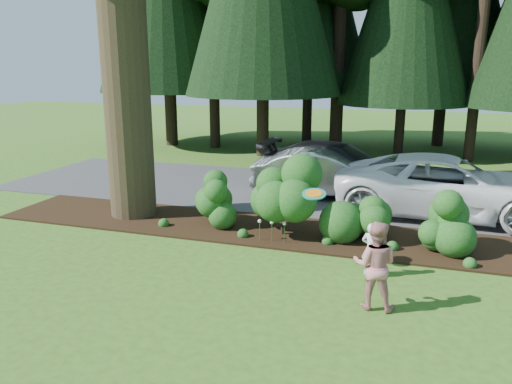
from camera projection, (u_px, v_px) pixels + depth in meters
ground at (252, 287)px, 9.48m from camera, size 80.00×80.00×0.00m
mulch_bed at (293, 232)px, 12.47m from camera, size 16.00×2.50×0.05m
driveway at (324, 193)px, 16.39m from camera, size 22.00×6.00×0.03m
shrub_row at (323, 206)px, 11.95m from camera, size 6.53×1.60×1.61m
lily_cluster at (272, 223)px, 11.66m from camera, size 0.69×0.09×0.57m
car_silver_wagon at (323, 174)px, 15.76m from camera, size 4.61×2.16×1.46m
car_white_suv at (447, 186)px, 13.68m from camera, size 6.10×3.03×1.66m
car_dark_suv at (337, 165)px, 16.96m from camera, size 5.37×2.45×1.52m
child at (371, 250)px, 9.84m from camera, size 0.47×0.39×1.10m
adult at (375, 265)px, 8.49m from camera, size 0.76×0.60×1.56m
frisbee at (314, 194)px, 9.91m from camera, size 0.48×0.47×0.15m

